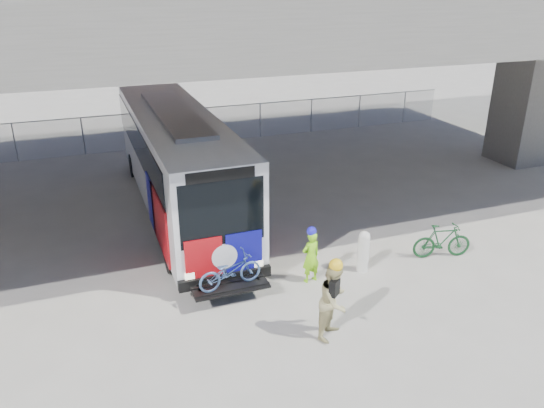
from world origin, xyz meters
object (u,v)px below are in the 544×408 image
bollard (363,250)px  bike_parked (442,241)px  bus (177,154)px  cyclist_hivis (311,255)px  cyclist_tan (334,300)px

bollard → bike_parked: 2.65m
bus → cyclist_hivis: (2.39, -6.32, -1.30)m
bike_parked → cyclist_hivis: bearing=102.1°
bus → cyclist_tan: 9.03m
bollard → cyclist_hivis: 1.67m
bus → bike_parked: bus is taller
cyclist_hivis → bike_parked: cyclist_hivis is taller
cyclist_hivis → bike_parked: (4.31, -0.12, -0.27)m
cyclist_tan → bike_parked: (4.82, 2.32, -0.42)m
cyclist_hivis → cyclist_tan: size_ratio=0.82×
bollard → bike_parked: bollard is taller
bus → bollard: (4.05, -6.32, -1.43)m
cyclist_tan → bollard: bearing=9.2°
bollard → cyclist_tan: (-2.18, -2.44, 0.29)m
bollard → cyclist_tan: cyclist_tan is taller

